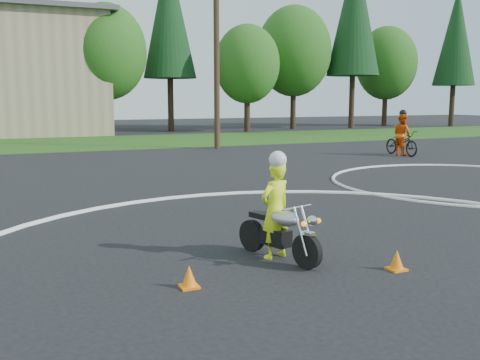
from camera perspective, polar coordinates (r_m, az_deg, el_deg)
name	(u,v)px	position (r m, az deg, el deg)	size (l,w,h in m)	color
grass_strip	(95,143)	(30.96, -15.20, 3.87)	(120.00, 10.00, 0.02)	#1E4714
course_markings	(392,228)	(10.56, 15.95, -4.95)	(19.05, 19.05, 0.12)	silver
primary_motorcycle	(280,232)	(8.15, 4.27, -5.55)	(0.70, 1.66, 0.90)	black
rider_primary_grp	(275,207)	(8.17, 3.80, -2.86)	(0.63, 0.51, 1.66)	#DDFF1A
rider_second_grp	(402,139)	(24.22, 16.88, 4.18)	(0.77, 2.07, 1.98)	black
treeline	(271,44)	(42.91, 3.37, 14.24)	(38.20, 8.10, 14.52)	#382619
utility_poles	(216,40)	(26.43, -2.53, 14.65)	(41.60, 1.12, 10.00)	#473321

